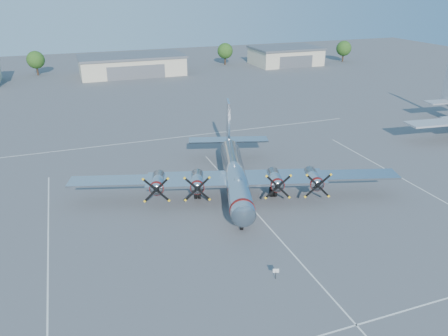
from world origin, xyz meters
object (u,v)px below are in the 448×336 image
object	(u,v)px
tree_west	(36,60)
info_placard	(276,272)
hangar_east	(285,56)
main_bomber_b29	(234,191)
hangar_center	(132,65)
tree_far_east	(344,48)
tree_east	(225,51)

from	to	relation	value
tree_west	info_placard	xyz separation A→B (m)	(21.75, -104.82, -3.49)
hangar_east	main_bomber_b29	xyz separation A→B (m)	(-48.29, -79.33, -2.71)
hangar_center	tree_far_east	size ratio (longest dim) A/B	4.31
tree_west	tree_far_east	size ratio (longest dim) A/B	1.00
hangar_center	hangar_east	bearing A→B (deg)	0.00
main_bomber_b29	tree_west	bearing A→B (deg)	122.47
hangar_east	main_bomber_b29	world-z (taller)	hangar_east
hangar_east	info_placard	size ratio (longest dim) A/B	19.72
tree_far_east	info_placard	bearing A→B (deg)	-126.92
hangar_center	tree_west	size ratio (longest dim) A/B	4.31
tree_east	tree_west	bearing A→B (deg)	177.92
hangar_center	info_placard	world-z (taller)	hangar_center
info_placard	hangar_east	bearing A→B (deg)	81.72
hangar_center	main_bomber_b29	world-z (taller)	hangar_center
hangar_east	tree_east	bearing A→B (deg)	161.46
tree_far_east	hangar_center	bearing A→B (deg)	178.35
tree_west	info_placard	bearing A→B (deg)	-78.28
hangar_center	tree_east	xyz separation A→B (m)	(30.00, 6.04, 1.51)
tree_far_east	info_placard	distance (m)	118.65
hangar_center	info_placard	size ratio (longest dim) A/B	27.37
tree_east	info_placard	bearing A→B (deg)	-107.92
hangar_center	tree_far_east	distance (m)	68.05
tree_west	main_bomber_b29	bearing A→B (deg)	-74.21
tree_far_east	main_bomber_b29	world-z (taller)	tree_far_east
tree_east	main_bomber_b29	world-z (taller)	tree_east
tree_east	hangar_center	bearing A→B (deg)	-168.62
tree_west	hangar_east	bearing A→B (deg)	-6.28
hangar_east	tree_west	distance (m)	73.46
hangar_center	hangar_east	world-z (taller)	same
info_placard	tree_far_east	bearing A→B (deg)	72.70
tree_west	tree_east	world-z (taller)	same
tree_east	info_placard	world-z (taller)	tree_east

